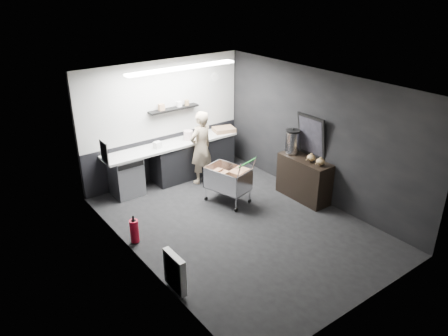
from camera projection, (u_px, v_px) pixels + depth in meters
floor at (239, 225)px, 8.31m from camera, size 5.50×5.50×0.00m
ceiling at (241, 85)px, 7.19m from camera, size 5.50×5.50×0.00m
wall_back at (164, 121)px, 9.76m from camera, size 5.50×0.00×5.50m
wall_front at (370, 226)px, 5.75m from camera, size 5.50×0.00×5.50m
wall_left at (138, 191)px, 6.66m from camera, size 0.00×5.50×5.50m
wall_right at (317, 136)px, 8.84m from camera, size 0.00×5.50×5.50m
kitchen_wall_panel at (163, 99)px, 9.54m from camera, size 3.95×0.02×1.70m
dado_panel at (166, 156)px, 10.10m from camera, size 3.95×0.02×1.00m
floating_shelf at (174, 109)px, 9.66m from camera, size 1.20×0.22×0.04m
wall_clock at (215, 77)px, 10.17m from camera, size 0.20×0.03×0.20m
poster at (104, 152)px, 7.54m from camera, size 0.02×0.30×0.40m
poster_red_band at (104, 148)px, 7.52m from camera, size 0.02×0.22×0.10m
radiator at (175, 272)px, 6.45m from camera, size 0.10×0.50×0.60m
ceiling_strip at (182, 68)px, 8.56m from camera, size 2.40×0.20×0.04m
prep_counter at (178, 160)px, 9.96m from camera, size 3.20×0.61×0.90m
person at (201, 148)px, 9.66m from camera, size 0.67×0.50×1.67m
shopping_cart at (228, 180)px, 8.94m from camera, size 0.79×1.08×1.03m
sideboard at (304, 173)px, 9.09m from camera, size 0.51×1.19×1.78m
fire_extinguisher at (134, 230)px, 7.67m from camera, size 0.16×0.16×0.52m
cardboard_box at (224, 130)px, 10.41m from camera, size 0.57×0.49×0.10m
pink_tub at (188, 135)px, 9.90m from camera, size 0.21×0.21×0.21m
white_container at (158, 145)px, 9.43m from camera, size 0.18×0.15×0.15m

